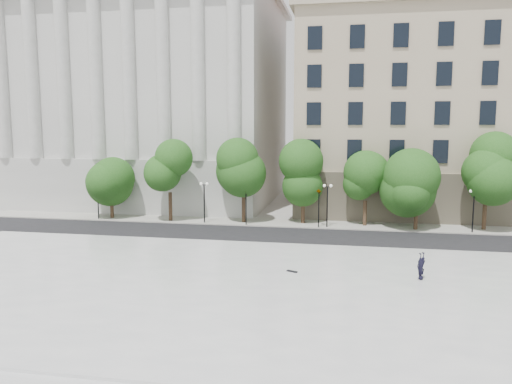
# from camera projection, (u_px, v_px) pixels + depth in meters

# --- Properties ---
(ground) EXTENTS (160.00, 160.00, 0.00)m
(ground) POSITION_uv_depth(u_px,v_px,m) (198.00, 311.00, 25.69)
(ground) COLOR #B3B0A9
(ground) RESTS_ON ground
(plaza) EXTENTS (44.00, 22.00, 0.45)m
(plaza) POSITION_uv_depth(u_px,v_px,m) (214.00, 289.00, 28.58)
(plaza) COLOR white
(plaza) RESTS_ON ground
(street) EXTENTS (60.00, 8.00, 0.02)m
(street) POSITION_uv_depth(u_px,v_px,m) (259.00, 236.00, 43.24)
(street) COLOR black
(street) RESTS_ON ground
(far_sidewalk) EXTENTS (60.00, 4.00, 0.12)m
(far_sidewalk) POSITION_uv_depth(u_px,v_px,m) (270.00, 223.00, 49.08)
(far_sidewalk) COLOR #B4B1A7
(far_sidewalk) RESTS_ON ground
(building_west) EXTENTS (31.50, 27.65, 25.60)m
(building_west) POSITION_uv_depth(u_px,v_px,m) (158.00, 100.00, 64.67)
(building_west) COLOR beige
(building_west) RESTS_ON ground
(building_east) EXTENTS (36.00, 26.15, 23.00)m
(building_east) POSITION_uv_depth(u_px,v_px,m) (458.00, 112.00, 58.57)
(building_east) COLOR tan
(building_east) RESTS_ON ground
(traffic_light_west) EXTENTS (0.52, 1.92, 4.27)m
(traffic_light_west) POSITION_uv_depth(u_px,v_px,m) (246.00, 187.00, 47.31)
(traffic_light_west) COLOR black
(traffic_light_west) RESTS_ON ground
(traffic_light_east) EXTENTS (1.05, 1.74, 4.20)m
(traffic_light_east) POSITION_uv_depth(u_px,v_px,m) (319.00, 189.00, 46.08)
(traffic_light_east) COLOR black
(traffic_light_east) RESTS_ON ground
(person_lying) EXTENTS (1.56, 1.60, 0.45)m
(person_lying) POSITION_uv_depth(u_px,v_px,m) (421.00, 276.00, 29.49)
(person_lying) COLOR black
(person_lying) RESTS_ON plaza
(skateboard) EXTENTS (0.72, 0.46, 0.07)m
(skateboard) POSITION_uv_depth(u_px,v_px,m) (292.00, 271.00, 31.10)
(skateboard) COLOR black
(skateboard) RESTS_ON plaza
(street_trees) EXTENTS (40.41, 5.43, 7.98)m
(street_trees) POSITION_uv_depth(u_px,v_px,m) (298.00, 173.00, 47.53)
(street_trees) COLOR #382619
(street_trees) RESTS_ON ground
(lamp_posts) EXTENTS (36.81, 0.28, 4.20)m
(lamp_posts) POSITION_uv_depth(u_px,v_px,m) (267.00, 197.00, 47.36)
(lamp_posts) COLOR black
(lamp_posts) RESTS_ON ground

